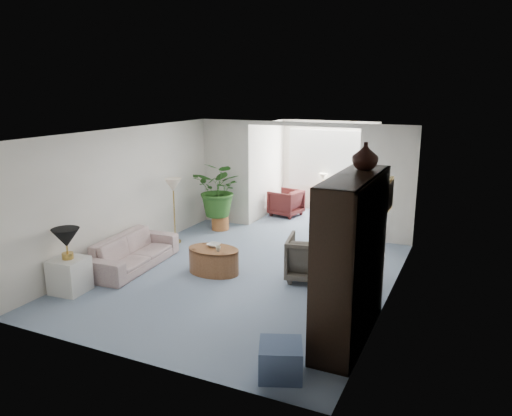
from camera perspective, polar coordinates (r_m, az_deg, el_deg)
The scene contains 26 objects.
floor at distance 8.69m, azimuth -1.68°, elevation -7.93°, with size 6.00×6.00×0.00m, color gray.
sunroom_floor at distance 12.31m, azimuth 6.85°, elevation -1.42°, with size 2.60×2.60×0.00m, color gray.
back_pier_left at distance 11.77m, azimuth -3.51°, elevation 4.19°, with size 1.20×0.12×2.50m, color white.
back_pier_right at distance 10.54m, azimuth 15.03°, elevation 2.59°, with size 1.20×0.12×2.50m, color white.
back_header at distance 10.86m, azimuth 5.40°, elevation 9.72°, with size 2.60×0.12×0.10m, color white.
window_pane at distance 13.04m, azimuth 8.52°, elevation 5.67°, with size 2.20×0.02×1.50m, color white.
window_blinds at distance 13.01m, azimuth 8.48°, elevation 5.66°, with size 2.20×0.02×1.50m, color white.
framed_picture at distance 7.37m, azimuth 15.27°, elevation 1.42°, with size 0.04×0.50×0.40m, color #B8AD93.
sofa at distance 9.29m, azimuth -14.13°, elevation -4.96°, with size 2.00×0.78×0.58m, color beige.
end_table at distance 8.50m, azimuth -20.92°, elevation -7.35°, with size 0.51×0.51×0.57m, color silver.
table_lamp at distance 8.30m, azimuth -21.29°, elevation -3.26°, with size 0.44×0.44×0.30m, color black.
floor_lamp at distance 10.33m, azimuth -9.64°, elevation 2.65°, with size 0.36×0.36×0.28m, color #F7E5C5.
coffee_table at distance 8.80m, azimuth -4.95°, elevation -6.13°, with size 0.95×0.95×0.45m, color #935B35.
coffee_bowl at distance 8.82m, azimuth -4.95°, elevation -4.33°, with size 0.23×0.23×0.06m, color silver.
coffee_cup at distance 8.55m, azimuth -4.45°, elevation -4.78°, with size 0.10×0.10×0.09m, color beige.
wingback_chair at distance 8.48m, azimuth 6.51°, elevation -5.81°, with size 0.82×0.84×0.77m, color #5A5347.
side_table_dark at distance 8.61m, azimuth 11.58°, elevation -6.39°, with size 0.47×0.38×0.57m, color black.
entertainment_cabinet at distance 6.45m, azimuth 11.06°, elevation -5.80°, with size 0.52×1.95×2.17m, color black.
cabinet_urn at distance 6.63m, azimuth 12.62°, elevation 5.95°, with size 0.35×0.35×0.36m, color black.
ottoman at distance 5.86m, azimuth 2.88°, elevation -17.26°, with size 0.49×0.49×0.39m, color slate.
plant_pot at distance 11.42m, azimuth -4.19°, elevation -1.73°, with size 0.40×0.40×0.32m, color #B06633.
house_plant at distance 11.24m, azimuth -4.26°, elevation 2.19°, with size 1.15×1.00×1.28m, color #2D5F20.
sunroom_chair_blue at distance 12.16m, azimuth 10.09°, elevation 0.14°, with size 0.82×0.84×0.77m, color slate.
sunroom_chair_maroon at distance 12.62m, azimuth 3.50°, elevation 0.62°, with size 0.72×0.74×0.68m, color #57201E.
sunroom_table at distance 13.09m, azimuth 7.75°, elevation 0.67°, with size 0.43×0.34×0.53m, color #935B35.
shelf_clutter at distance 6.37m, azimuth 10.43°, elevation -5.95°, with size 0.30×1.21×1.06m.
Camera 1 is at (3.61, -7.21, 3.23)m, focal length 34.29 mm.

